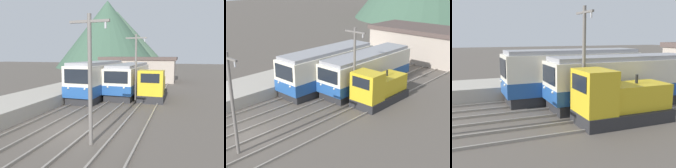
% 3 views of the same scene
% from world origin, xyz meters
% --- Properties ---
extents(ground_plane, '(200.00, 200.00, 0.00)m').
position_xyz_m(ground_plane, '(0.00, 0.00, 0.00)').
color(ground_plane, '#564F47').
extents(track_left, '(1.54, 60.00, 0.14)m').
position_xyz_m(track_left, '(-2.60, 0.00, 0.07)').
color(track_left, gray).
rests_on(track_left, ground).
extents(track_center, '(1.54, 60.00, 0.14)m').
position_xyz_m(track_center, '(0.20, 0.00, 0.07)').
color(track_center, gray).
rests_on(track_center, ground).
extents(track_right, '(1.54, 60.00, 0.14)m').
position_xyz_m(track_right, '(3.20, 0.00, 0.07)').
color(track_right, gray).
rests_on(track_right, ground).
extents(commuter_train_left, '(2.84, 10.29, 3.73)m').
position_xyz_m(commuter_train_left, '(-2.60, 10.47, 1.73)').
color(commuter_train_left, '#28282B').
rests_on(commuter_train_left, ground).
extents(commuter_train_center, '(2.84, 10.63, 3.42)m').
position_xyz_m(commuter_train_center, '(0.20, 12.91, 1.60)').
color(commuter_train_center, '#28282B').
rests_on(commuter_train_center, ground).
extents(shunting_locomotive, '(2.40, 5.36, 3.00)m').
position_xyz_m(shunting_locomotive, '(3.20, 10.66, 1.21)').
color(shunting_locomotive, '#28282B').
rests_on(shunting_locomotive, ground).
extents(catenary_mast_near, '(2.00, 0.20, 6.33)m').
position_xyz_m(catenary_mast_near, '(1.71, -1.55, 3.48)').
color(catenary_mast_near, slate).
rests_on(catenary_mast_near, ground).
extents(catenary_mast_mid, '(2.00, 0.20, 6.33)m').
position_xyz_m(catenary_mast_mid, '(1.71, 9.27, 3.48)').
color(catenary_mast_mid, slate).
rests_on(catenary_mast_mid, ground).
extents(station_building, '(12.60, 6.30, 4.04)m').
position_xyz_m(station_building, '(-1.25, 26.00, 2.04)').
color(station_building, '#AD9E8E').
rests_on(station_building, ground).
extents(mountain_backdrop, '(40.31, 49.82, 22.84)m').
position_xyz_m(mountain_backdrop, '(-19.49, 68.82, 11.02)').
color(mountain_backdrop, '#517056').
rests_on(mountain_backdrop, ground).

